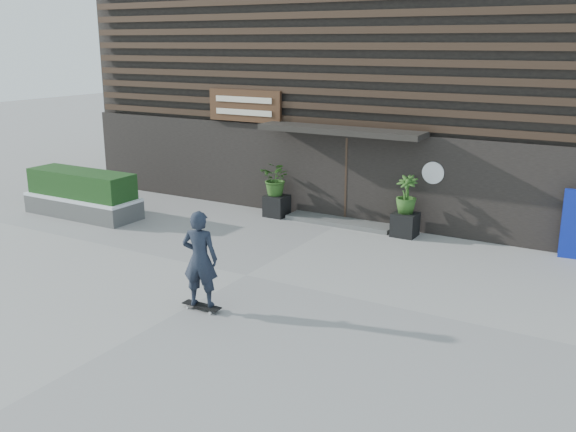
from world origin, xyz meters
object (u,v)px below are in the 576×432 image
Objects in this scene: planter_pot_right at (405,224)px; raised_bed at (83,207)px; planter_pot_left at (277,206)px; skateboarder at (200,259)px.

planter_pot_right reaches higher than raised_bed.
planter_pot_left is 3.80m from planter_pot_right.
raised_bed is at bearing 152.63° from skateboarder.
planter_pot_right is 9.00m from raised_bed.
raised_bed is 7.90m from skateboarder.
planter_pot_left is at bearing 180.00° from planter_pot_right.
skateboarder reaches higher than raised_bed.
planter_pot_right is 6.54m from skateboarder.
planter_pot_right is (3.80, 0.00, 0.00)m from planter_pot_left.
raised_bed is at bearing -162.59° from planter_pot_right.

